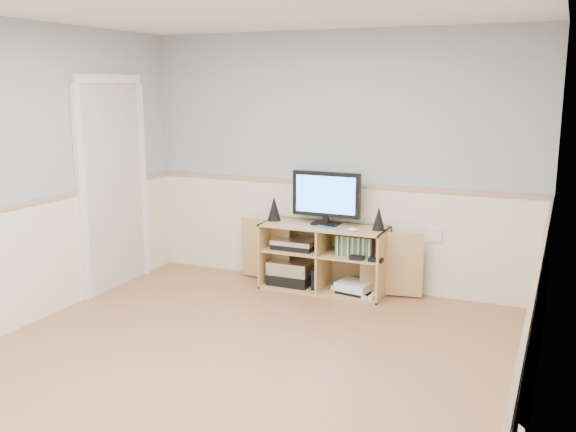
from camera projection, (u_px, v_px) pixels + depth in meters
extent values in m
cube|color=tan|center=(228.00, 373.00, 4.53)|extent=(4.00, 4.50, 0.02)
cube|color=#9FA7AD|center=(2.00, 180.00, 5.06)|extent=(0.02, 4.50, 2.50)
cube|color=#9FA7AD|center=(548.00, 223.00, 3.48)|extent=(0.02, 4.50, 2.50)
cube|color=#9FA7AD|center=(337.00, 161.00, 6.30)|extent=(4.00, 0.02, 2.50)
cube|color=#F2E8C6|center=(335.00, 235.00, 6.43)|extent=(4.00, 0.01, 1.00)
cube|color=tan|center=(336.00, 184.00, 6.32)|extent=(4.00, 0.02, 0.04)
cube|color=beige|center=(113.00, 187.00, 6.27)|extent=(0.03, 0.82, 2.00)
cube|color=tan|center=(323.00, 289.00, 6.32)|extent=(1.22, 0.46, 0.02)
cube|color=tan|center=(324.00, 227.00, 6.19)|extent=(1.22, 0.46, 0.02)
cube|color=tan|center=(268.00, 252.00, 6.49)|extent=(0.02, 0.46, 0.65)
cube|color=tan|center=(383.00, 265.00, 6.02)|extent=(0.02, 0.46, 0.65)
cube|color=tan|center=(331.00, 253.00, 6.45)|extent=(1.22, 0.02, 0.65)
cube|color=tan|center=(324.00, 258.00, 6.26)|extent=(0.02, 0.44, 0.61)
cube|color=tan|center=(295.00, 249.00, 6.36)|extent=(0.58, 0.42, 0.02)
cube|color=tan|center=(354.00, 256.00, 6.12)|extent=(0.58, 0.42, 0.02)
cube|color=tan|center=(266.00, 250.00, 6.57)|extent=(0.58, 0.12, 0.61)
cube|color=tan|center=(391.00, 264.00, 6.05)|extent=(0.58, 0.12, 0.61)
cube|color=black|center=(326.00, 224.00, 6.23)|extent=(0.26, 0.18, 0.02)
cube|color=black|center=(326.00, 219.00, 6.22)|extent=(0.05, 0.04, 0.06)
cube|color=black|center=(326.00, 194.00, 6.17)|extent=(0.68, 0.05, 0.44)
cube|color=#2D79EF|center=(325.00, 195.00, 6.15)|extent=(0.60, 0.01, 0.36)
cone|color=black|center=(274.00, 208.00, 6.40)|extent=(0.13, 0.13, 0.25)
cone|color=black|center=(379.00, 219.00, 5.97)|extent=(0.12, 0.12, 0.22)
cube|color=silver|center=(328.00, 229.00, 6.03)|extent=(0.33, 0.20, 0.01)
ellipsoid|color=white|center=(352.00, 230.00, 5.93)|extent=(0.11, 0.08, 0.04)
cube|color=black|center=(291.00, 278.00, 6.44)|extent=(0.42, 0.31, 0.11)
cube|color=silver|center=(291.00, 267.00, 6.42)|extent=(0.42, 0.31, 0.13)
cube|color=black|center=(295.00, 246.00, 6.36)|extent=(0.42, 0.29, 0.05)
cube|color=silver|center=(295.00, 241.00, 6.35)|extent=(0.42, 0.29, 0.05)
cube|color=black|center=(315.00, 279.00, 6.28)|extent=(0.04, 0.14, 0.20)
cube|color=white|center=(344.00, 287.00, 6.26)|extent=(0.23, 0.19, 0.05)
cube|color=black|center=(354.00, 291.00, 6.17)|extent=(0.34, 0.29, 0.03)
cube|color=white|center=(354.00, 286.00, 6.16)|extent=(0.35, 0.31, 0.08)
cube|color=white|center=(372.00, 296.00, 6.02)|extent=(0.04, 0.14, 0.03)
cube|color=white|center=(375.00, 291.00, 6.17)|extent=(0.09, 0.15, 0.03)
cube|color=#3F8C3F|center=(355.00, 246.00, 6.08)|extent=(0.36, 0.14, 0.19)
cube|color=white|center=(436.00, 235.00, 6.01)|extent=(0.12, 0.03, 0.12)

